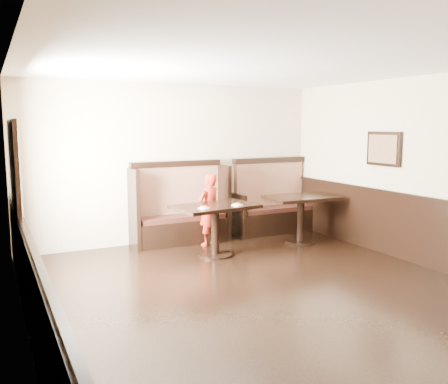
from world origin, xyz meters
TOP-DOWN VIEW (x-y plane):
  - ground at (0.00, 0.00)m, footprint 7.00×7.00m
  - room_shell at (-0.30, 0.28)m, footprint 7.00×7.00m
  - booth_main at (0.00, 3.30)m, footprint 1.75×0.72m
  - booth_neighbor at (1.95, 3.29)m, footprint 1.65×0.72m
  - table_main at (0.19, 2.21)m, footprint 1.39×0.97m
  - table_neighbor at (1.94, 2.34)m, footprint 1.24×0.85m
  - child at (0.38, 2.87)m, footprint 0.54×0.45m
  - pizza_plate_left at (-0.10, 2.01)m, footprint 0.17×0.17m
  - pizza_plate_right at (0.49, 2.03)m, footprint 0.18×0.18m

SIDE VIEW (x-z plane):
  - ground at x=0.00m, z-range 0.00..0.00m
  - booth_neighbor at x=1.95m, z-range -0.24..1.21m
  - booth_main at x=0.00m, z-range -0.20..1.25m
  - table_neighbor at x=1.94m, z-range 0.21..1.04m
  - table_main at x=0.19m, z-range 0.22..1.04m
  - child at x=0.38m, z-range 0.00..1.26m
  - room_shell at x=-0.30m, z-range -2.83..4.17m
  - pizza_plate_left at x=-0.10m, z-range 0.82..0.85m
  - pizza_plate_right at x=0.49m, z-range 0.82..0.85m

